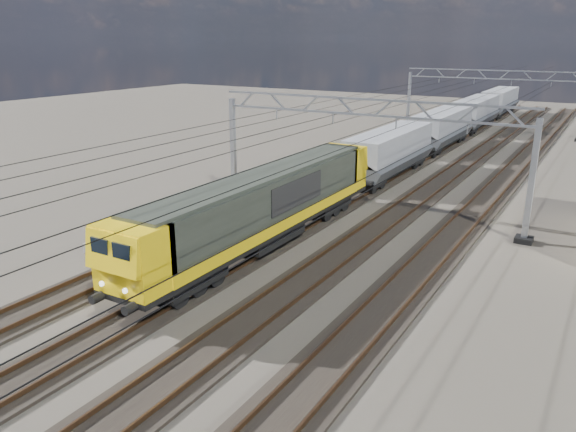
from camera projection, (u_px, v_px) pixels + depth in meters
The scene contains 14 objects.
ground at pixel (331, 234), 31.33m from camera, with size 160.00×160.00×0.00m, color black.
track_outer_west at pixel (243, 216), 34.22m from camera, with size 2.60×140.00×0.30m.
track_loco at pixel (300, 226), 32.28m from camera, with size 2.60×140.00×0.30m.
track_inner_east at pixel (364, 239), 30.34m from camera, with size 2.60×140.00×0.30m.
track_outer_east at pixel (437, 252), 28.39m from camera, with size 2.60×140.00×0.30m.
catenary_gantry_mid at pixel (362, 153), 33.43m from camera, with size 19.90×0.90×7.11m.
catenary_gantry_far at pixel (491, 99), 62.96m from camera, with size 19.90×0.90×7.11m.
overhead_wires at pixel (388, 114), 36.16m from camera, with size 12.03×140.00×0.53m.
locomotive at pixel (265, 204), 28.62m from camera, with size 2.76×21.10×3.62m.
hopper_wagon_lead at pixel (390, 150), 43.16m from camera, with size 3.38×13.00×3.25m.
hopper_wagon_mid at pixel (442, 126), 54.81m from camera, with size 3.38×13.00×3.25m.
hopper_wagon_third at pixel (476, 111), 66.46m from camera, with size 3.38×13.00×3.25m.
hopper_wagon_fourth at pixel (500, 100), 78.10m from camera, with size 3.38×13.00×3.25m.
trackside_cabinet at pixel (89, 249), 26.65m from camera, with size 0.40×0.30×1.15m.
Camera 1 is at (13.01, -26.67, 10.39)m, focal length 35.00 mm.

